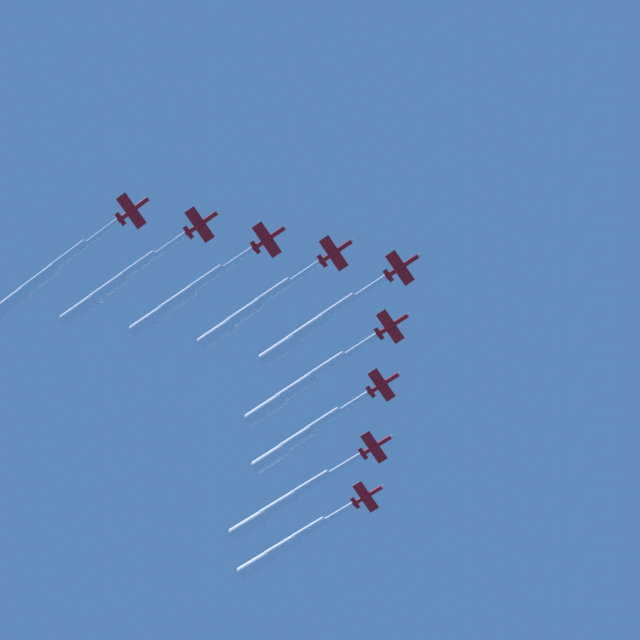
{
  "coord_description": "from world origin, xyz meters",
  "views": [
    {
      "loc": [
        -93.6,
        8.53,
        -53.33
      ],
      "look_at": [
        0.0,
        0.0,
        171.21
      ],
      "focal_mm": 58.04,
      "sensor_mm": 36.0,
      "label": 1
    }
  ],
  "objects": [
    {
      "name": "jet_lead",
      "position": [
        2.02,
        2.11,
        170.57
      ],
      "size": [
        32.5,
        36.24,
        4.16
      ],
      "color": "red"
    },
    {
      "name": "jet_port_inner",
      "position": [
        18.87,
        3.8,
        172.62
      ],
      "size": [
        34.38,
        38.41,
        4.24
      ],
      "color": "red"
    },
    {
      "name": "jet_starboard_inner",
      "position": [
        -0.34,
        17.23,
        171.24
      ],
      "size": [
        31.86,
        35.68,
        4.25
      ],
      "color": "red"
    },
    {
      "name": "jet_port_mid",
      "position": [
        33.04,
        2.21,
        172.74
      ],
      "size": [
        32.17,
        35.55,
        4.25
      ],
      "color": "red"
    },
    {
      "name": "jet_starboard_mid",
      "position": [
        -2.23,
        33.13,
        171.06
      ],
      "size": [
        31.88,
        36.25,
        4.21
      ],
      "color": "red"
    },
    {
      "name": "jet_port_outer",
      "position": [
        50.49,
        5.19,
        169.54
      ],
      "size": [
        34.86,
        39.67,
        4.2
      ],
      "color": "red"
    },
    {
      "name": "jet_starboard_outer",
      "position": [
        -3.49,
        49.31,
        171.9
      ],
      "size": [
        32.86,
        37.22,
        4.15
      ],
      "color": "red"
    },
    {
      "name": "jet_trail_port",
      "position": [
        64.57,
        3.49,
        171.53
      ],
      "size": [
        32.52,
        36.66,
        4.22
      ],
      "color": "red"
    },
    {
      "name": "jet_trail_starboard",
      "position": [
        -3.92,
        65.75,
        171.69
      ],
      "size": [
        35.24,
        38.63,
        4.24
      ],
      "color": "red"
    }
  ]
}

